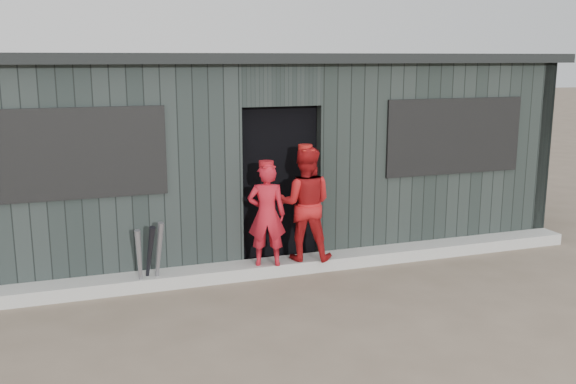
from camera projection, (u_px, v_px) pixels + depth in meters
name	position (u px, v px, depth m)	size (l,w,h in m)	color
ground	(350.00, 330.00, 6.18)	(80.00, 80.00, 0.00)	brown
curb	(287.00, 266.00, 7.84)	(8.00, 0.36, 0.15)	#AAAAA5
bat_left	(159.00, 256.00, 7.16)	(0.07, 0.07, 0.81)	gray
bat_mid	(140.00, 261.00, 7.06)	(0.07, 0.07, 0.75)	gray
bat_right	(149.00, 257.00, 7.14)	(0.07, 0.07, 0.80)	black
player_red_left	(267.00, 215.00, 7.52)	(0.45, 0.29, 1.23)	red
player_red_right	(305.00, 204.00, 7.73)	(0.67, 0.52, 1.39)	#AC1517
player_grey_back	(298.00, 212.00, 8.41)	(0.57, 0.37, 1.17)	silver
dugout	(249.00, 149.00, 9.15)	(8.30, 3.30, 2.62)	black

